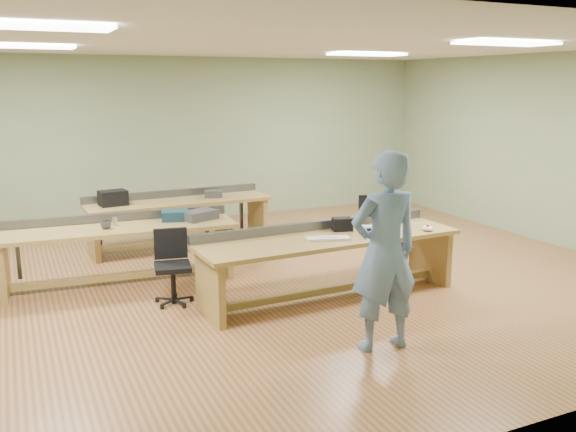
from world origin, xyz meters
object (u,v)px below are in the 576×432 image
(workbench_mid, at_px, (119,241))
(parts_bin_grey, at_px, (199,215))
(workbench_front, at_px, (328,251))
(laptop_base, at_px, (374,228))
(parts_bin_teal, at_px, (175,215))
(person, at_px, (384,252))
(camera_bag, at_px, (342,224))
(drinks_can, at_px, (115,222))
(mug, at_px, (106,225))
(workbench_back, at_px, (179,212))
(task_chair, at_px, (173,276))

(workbench_mid, distance_m, parts_bin_grey, 1.08)
(workbench_front, bearing_deg, laptop_base, 2.06)
(workbench_front, distance_m, parts_bin_teal, 2.17)
(person, height_order, camera_bag, person)
(parts_bin_teal, distance_m, drinks_can, 0.78)
(person, relative_size, parts_bin_grey, 4.32)
(laptop_base, distance_m, parts_bin_grey, 2.31)
(parts_bin_grey, bearing_deg, mug, -179.32)
(workbench_mid, height_order, parts_bin_teal, parts_bin_teal)
(workbench_front, xyz_separation_m, laptop_base, (0.66, 0.05, 0.20))
(workbench_back, height_order, camera_bag, camera_bag)
(workbench_front, distance_m, laptop_base, 0.69)
(task_chair, height_order, parts_bin_teal, parts_bin_teal)
(camera_bag, distance_m, parts_bin_grey, 1.95)
(workbench_mid, relative_size, parts_bin_grey, 6.65)
(workbench_front, xyz_separation_m, person, (-0.22, -1.51, 0.40))
(person, height_order, mug, person)
(task_chair, height_order, mug, task_chair)
(workbench_back, bearing_deg, laptop_base, -62.62)
(workbench_front, relative_size, drinks_can, 29.47)
(camera_bag, xyz_separation_m, parts_bin_teal, (-1.71, 1.45, -0.02))
(workbench_mid, height_order, laptop_base, workbench_mid)
(camera_bag, relative_size, parts_bin_grey, 0.53)
(workbench_front, relative_size, parts_bin_teal, 9.11)
(workbench_back, xyz_separation_m, parts_bin_grey, (-0.11, -1.48, 0.25))
(workbench_mid, height_order, mug, workbench_mid)
(workbench_front, bearing_deg, person, -100.61)
(workbench_mid, relative_size, person, 1.54)
(person, bearing_deg, workbench_front, -95.28)
(person, height_order, laptop_base, person)
(person, relative_size, camera_bag, 8.13)
(task_chair, bearing_deg, parts_bin_grey, 66.37)
(parts_bin_teal, xyz_separation_m, mug, (-0.91, -0.12, -0.01))
(workbench_front, height_order, workbench_back, same)
(workbench_front, bearing_deg, mug, 145.27)
(workbench_front, xyz_separation_m, task_chair, (-1.75, 0.58, -0.25))
(mug, distance_m, drinks_can, 0.17)
(person, xyz_separation_m, parts_bin_grey, (-0.91, 3.02, -0.15))
(camera_bag, xyz_separation_m, task_chair, (-2.03, 0.41, -0.52))
(workbench_back, distance_m, camera_bag, 3.12)
(workbench_back, distance_m, parts_bin_grey, 1.51)
(workbench_mid, xyz_separation_m, mug, (-0.16, -0.07, 0.24))
(person, bearing_deg, parts_bin_grey, -70.05)
(laptop_base, relative_size, drinks_can, 3.16)
(camera_bag, relative_size, task_chair, 0.28)
(workbench_front, height_order, drinks_can, same)
(laptop_base, height_order, mug, mug)
(laptop_base, height_order, parts_bin_grey, parts_bin_grey)
(parts_bin_teal, bearing_deg, drinks_can, -179.14)
(mug, bearing_deg, camera_bag, -26.85)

